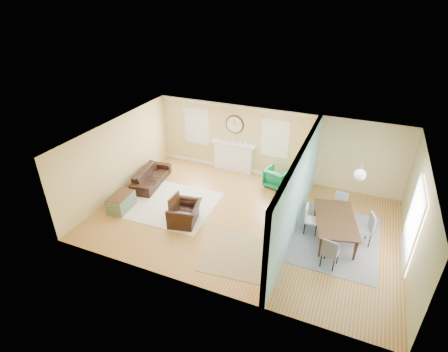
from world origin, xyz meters
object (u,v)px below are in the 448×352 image
Objects in this scene: green_chair at (277,178)px; dining_table at (335,228)px; credenza at (293,192)px; eames_chair at (185,213)px; sofa at (151,177)px.

green_chair is 3.17m from dining_table.
credenza is (0.76, -0.80, 0.05)m from green_chair.
eames_chair is 1.30× the size of green_chair.
dining_table reaches higher than eames_chair.
eames_chair reaches higher than sofa.
green_chair is (1.97, 3.18, 0.02)m from eames_chair.
eames_chair is 0.52× the size of dining_table.
credenza is at bearing -89.50° from sofa.
dining_table is at bearing -103.82° from sofa.
credenza reaches higher than sofa.
sofa is 6.53m from dining_table.
credenza is (4.98, 0.79, 0.11)m from sofa.
green_chair reaches higher than sofa.
dining_table is at bearing 150.44° from green_chair.
credenza is 2.07m from dining_table.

